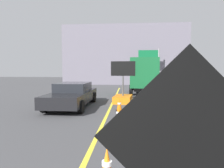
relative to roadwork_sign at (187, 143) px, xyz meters
name	(u,v)px	position (x,y,z in m)	size (l,w,h in m)	color
lane_center_stripe	(91,148)	(-1.49, 3.30, -1.47)	(0.14, 36.00, 0.01)	yellow
roadwork_sign	(187,143)	(0.00, 0.00, 0.00)	(1.63, 0.05, 2.33)	#593819
arrow_board_trailer	(123,95)	(-0.82, 10.88, -0.99)	(1.60, 1.91, 2.70)	orange
box_truck	(144,75)	(0.96, 16.38, 0.25)	(2.73, 6.78, 3.12)	black
pickup_car	(73,95)	(-3.72, 9.24, -0.77)	(2.14, 5.15, 1.38)	black
highway_guide_sign	(153,60)	(2.82, 24.48, 1.95)	(2.79, 0.18, 5.00)	gray
far_building_block	(125,57)	(-0.98, 30.83, 2.92)	(18.38, 9.39, 8.77)	slate
traffic_cone_near_sign	(107,166)	(-0.89, 1.72, -1.12)	(0.36, 0.36, 0.71)	black
traffic_cone_mid_lane	(116,129)	(-0.87, 3.93, -1.10)	(0.36, 0.36, 0.75)	black
traffic_cone_far_lane	(119,114)	(-0.89, 6.21, -1.17)	(0.36, 0.36, 0.61)	black
traffic_cone_curbside	(119,104)	(-0.94, 8.26, -1.14)	(0.36, 0.36, 0.67)	black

